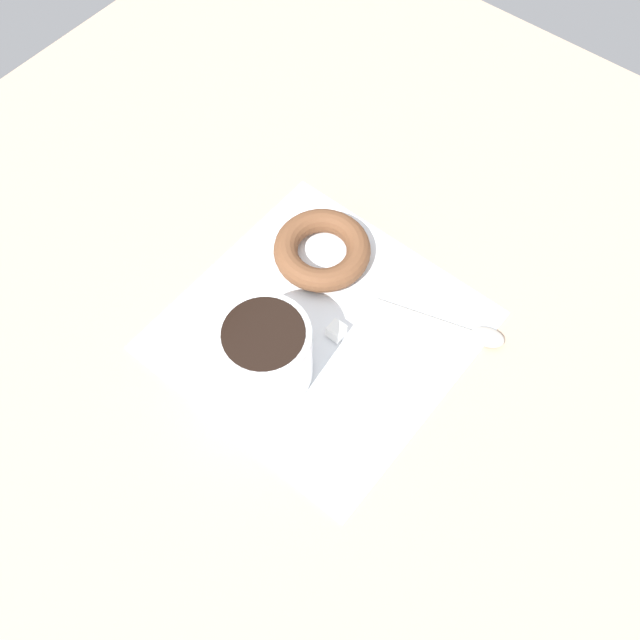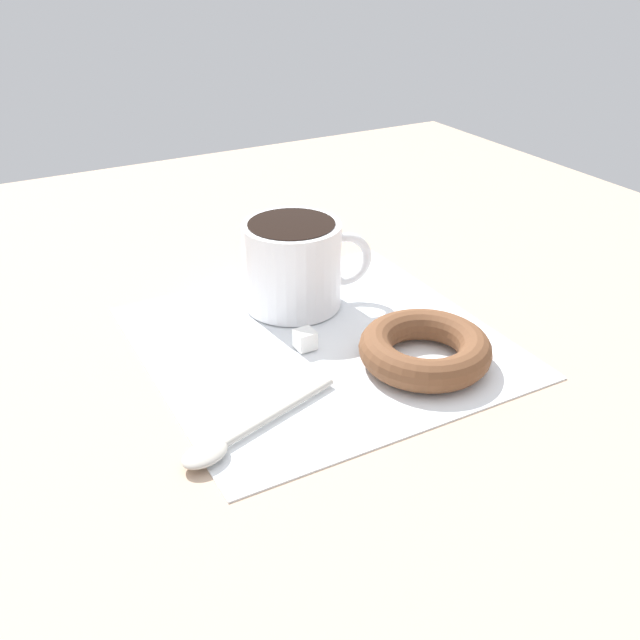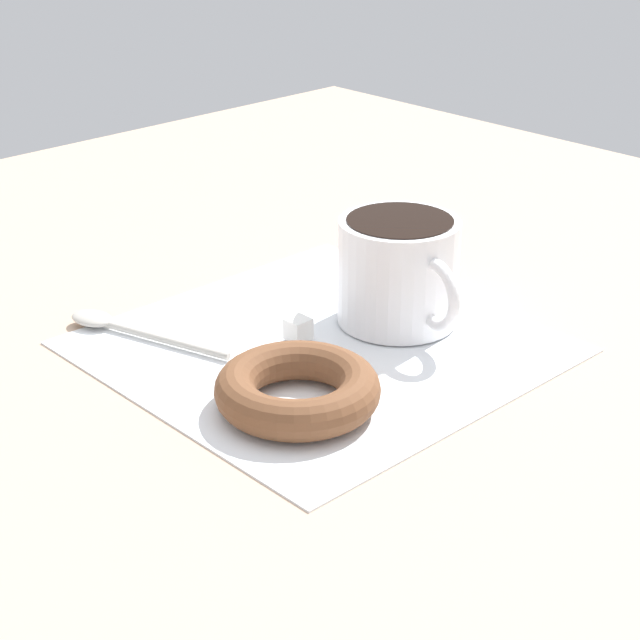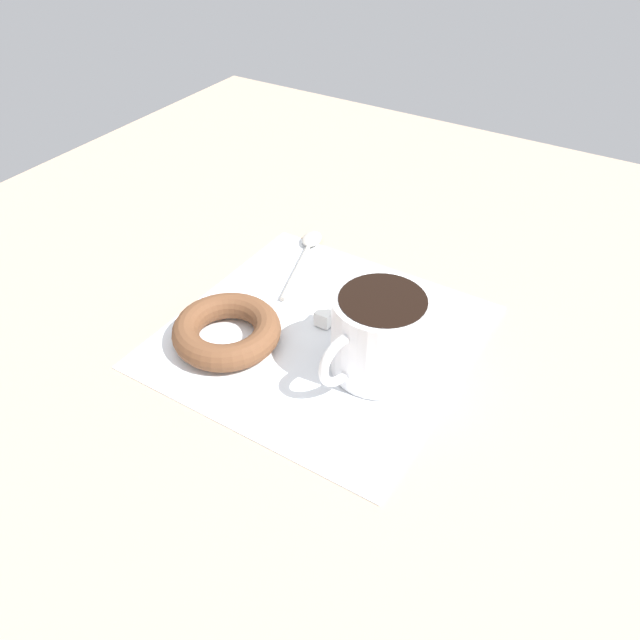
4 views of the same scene
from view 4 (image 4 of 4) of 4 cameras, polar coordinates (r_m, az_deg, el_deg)
name	(u,v)px [view 4 (image 4 of 4)]	position (r cm, az deg, el deg)	size (l,w,h in cm)	color
ground_plane	(336,342)	(66.46, 1.48, -2.00)	(120.00, 120.00, 2.00)	tan
napkin	(320,336)	(65.40, 0.00, -1.46)	(29.96, 29.96, 0.30)	white
coffee_cup	(379,334)	(59.05, 5.42, -1.26)	(12.44, 9.36, 8.36)	white
donut	(227,331)	(64.38, -8.52, -0.96)	(11.15, 11.15, 2.79)	brown
spoon	(307,248)	(77.90, -1.19, 6.56)	(14.36, 5.69, 0.90)	#B7B2A8
sugar_cube	(324,318)	(66.17, 0.40, 0.23)	(1.67, 1.67, 1.67)	white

